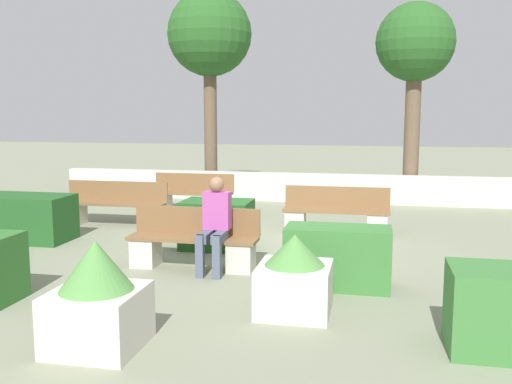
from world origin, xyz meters
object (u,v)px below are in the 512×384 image
Objects in this scene: tree_leftmost at (210,37)px; tree_center_left at (415,48)px; bench_left_side at (192,198)px; person_seated_man at (215,220)px; bench_back at (336,216)px; planter_corner_right at (97,299)px; bench_front at (193,245)px; bench_right_side at (114,208)px; planter_corner_left at (294,277)px.

tree_leftmost reaches higher than tree_center_left.
tree_center_left reaches higher than bench_left_side.
tree_leftmost is (-2.32, 7.82, 3.55)m from person_seated_man.
person_seated_man is at bearing -113.57° from tree_center_left.
tree_leftmost is at bearing 106.55° from person_seated_man.
planter_corner_right reaches higher than bench_back.
tree_center_left is at bearing 70.61° from planter_corner_right.
bench_right_side is (-2.56, 2.73, 0.01)m from bench_front.
bench_left_side is 2.05m from bench_right_side.
planter_corner_left reaches higher than bench_front.
planter_corner_right is 0.19× the size of tree_leftmost.
bench_left_side is 6.55m from tree_center_left.
tree_leftmost is (-1.95, 7.68, 3.96)m from bench_front.
planter_corner_left is at bearing -42.95° from bench_front.
bench_front is 2.95m from planter_corner_right.
tree_leftmost is at bearing 104.26° from bench_front.
planter_corner_right is at bearing -97.83° from person_seated_man.
tree_center_left is (4.95, 2.51, 3.48)m from bench_left_side.
person_seated_man is at bearing -32.88° from bench_right_side.
bench_front is 3.75m from bench_right_side.
bench_back is (3.37, -1.67, 0.00)m from bench_left_side.
bench_right_side is 2.01× the size of planter_corner_right.
planter_corner_left is (-0.18, -4.39, 0.08)m from bench_back.
planter_corner_left is 10.70m from tree_leftmost.
planter_corner_right is 0.22× the size of tree_center_left.
planter_corner_right reaches higher than bench_left_side.
bench_left_side is 0.34× the size of tree_leftmost.
bench_left_side is 6.86m from planter_corner_left.
bench_left_side is 4.98m from person_seated_man.
tree_leftmost is 1.13× the size of tree_center_left.
bench_front is 0.35× the size of tree_leftmost.
tree_leftmost reaches higher than bench_back.
planter_corner_right is (-1.73, -1.35, 0.07)m from planter_corner_left.
person_seated_man is 0.28× the size of tree_center_left.
planter_corner_left is at bearing -68.43° from tree_leftmost.
tree_center_left is (6.04, 4.25, 3.47)m from bench_right_side.
planter_corner_left is at bearing -101.61° from tree_center_left.
person_seated_man is 8.35m from tree_center_left.
bench_back is at bearing -51.75° from tree_leftmost.
person_seated_man is (0.37, -0.14, 0.41)m from bench_front.
planter_corner_left is (1.72, -1.60, 0.08)m from bench_front.
planter_corner_right reaches higher than bench_front.
planter_corner_right reaches higher than planter_corner_left.
person_seated_man is at bearing -20.61° from bench_front.
tree_leftmost is at bearing 172.67° from tree_center_left.
person_seated_man is at bearing -69.53° from bench_left_side.
tree_center_left is at bearing 66.43° from person_seated_man.
person_seated_man reaches higher than bench_back.
bench_front is 2.10× the size of planter_corner_left.
bench_left_side is 3.76m from bench_back.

